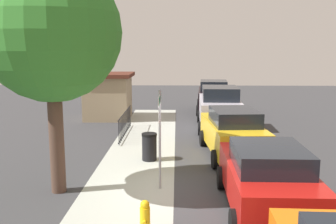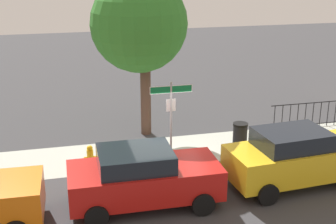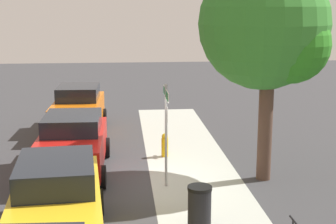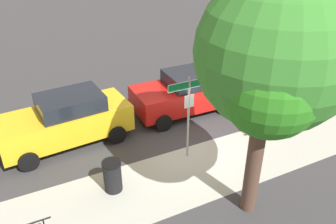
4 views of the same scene
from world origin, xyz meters
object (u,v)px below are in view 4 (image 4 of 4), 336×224
street_sign (189,102)px  car_orange (277,69)px  trash_bin (113,176)px  shade_tree (274,58)px  fire_hydrant (257,129)px  car_yellow (66,120)px  car_red (187,92)px

street_sign → car_orange: bearing=-155.5°
street_sign → trash_bin: 3.16m
shade_tree → fire_hydrant: 5.11m
car_yellow → trash_bin: 3.11m
car_red → fire_hydrant: 3.15m
car_orange → car_yellow: size_ratio=0.92×
shade_tree → car_orange: size_ratio=1.50×
car_red → car_yellow: car_yellow is taller
car_red → trash_bin: car_red is taller
car_orange → car_yellow: 9.60m
car_yellow → fire_hydrant: size_ratio=5.76×
fire_hydrant → trash_bin: (5.47, 0.30, 0.11)m
shade_tree → street_sign: bearing=-79.2°
car_yellow → fire_hydrant: car_yellow is taller
shade_tree → car_red: bearing=-100.1°
shade_tree → trash_bin: shade_tree is taller
car_red → shade_tree: bearing=80.7°
fire_hydrant → street_sign: bearing=-4.2°
car_yellow → fire_hydrant: 6.66m
street_sign → shade_tree: size_ratio=0.46×
shade_tree → car_red: shade_tree is taller
street_sign → car_red: (-1.48, -2.65, -1.15)m
shade_tree → fire_hydrant: bearing=-131.3°
car_orange → trash_bin: bearing=22.4°
street_sign → shade_tree: (-0.52, 2.72, 2.23)m
shade_tree → car_yellow: (3.84, -5.25, -3.33)m
fire_hydrant → trash_bin: bearing=3.1°
car_orange → car_yellow: bearing=3.9°
car_red → street_sign: bearing=61.7°
street_sign → trash_bin: street_sign is taller
car_yellow → fire_hydrant: bearing=151.4°
car_yellow → car_red: bearing=177.2°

